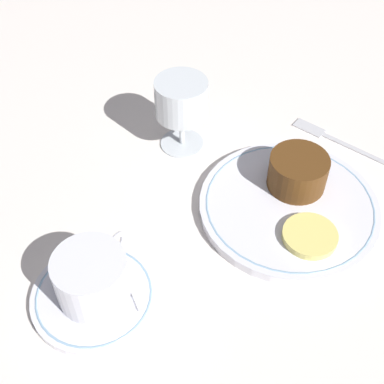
{
  "coord_description": "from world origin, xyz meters",
  "views": [
    {
      "loc": [
        -0.49,
        -0.16,
        0.57
      ],
      "look_at": [
        -0.07,
        0.08,
        0.04
      ],
      "focal_mm": 50.0,
      "sensor_mm": 36.0,
      "label": 1
    }
  ],
  "objects_px": {
    "dinner_plate": "(289,207)",
    "fork": "(333,139)",
    "wine_glass": "(181,102)",
    "coffee_cup": "(92,277)",
    "dessert_cake": "(298,172)"
  },
  "relations": [
    {
      "from": "dinner_plate",
      "to": "fork",
      "type": "bearing_deg",
      "value": -2.58
    },
    {
      "from": "coffee_cup",
      "to": "wine_glass",
      "type": "relative_size",
      "value": 0.97
    },
    {
      "from": "dinner_plate",
      "to": "coffee_cup",
      "type": "relative_size",
      "value": 2.19
    },
    {
      "from": "dessert_cake",
      "to": "dinner_plate",
      "type": "bearing_deg",
      "value": -170.62
    },
    {
      "from": "wine_glass",
      "to": "coffee_cup",
      "type": "bearing_deg",
      "value": -171.31
    },
    {
      "from": "wine_glass",
      "to": "dessert_cake",
      "type": "bearing_deg",
      "value": -92.76
    },
    {
      "from": "coffee_cup",
      "to": "dessert_cake",
      "type": "height_order",
      "value": "coffee_cup"
    },
    {
      "from": "dinner_plate",
      "to": "coffee_cup",
      "type": "distance_m",
      "value": 0.29
    },
    {
      "from": "coffee_cup",
      "to": "dinner_plate",
      "type": "bearing_deg",
      "value": -32.28
    },
    {
      "from": "dinner_plate",
      "to": "coffee_cup",
      "type": "bearing_deg",
      "value": 147.72
    },
    {
      "from": "wine_glass",
      "to": "fork",
      "type": "bearing_deg",
      "value": -59.0
    },
    {
      "from": "fork",
      "to": "dessert_cake",
      "type": "xyz_separation_m",
      "value": [
        -0.13,
        0.01,
        0.04
      ]
    },
    {
      "from": "dinner_plate",
      "to": "fork",
      "type": "height_order",
      "value": "dinner_plate"
    },
    {
      "from": "fork",
      "to": "dessert_cake",
      "type": "height_order",
      "value": "dessert_cake"
    },
    {
      "from": "fork",
      "to": "wine_glass",
      "type": "bearing_deg",
      "value": 121.0
    }
  ]
}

